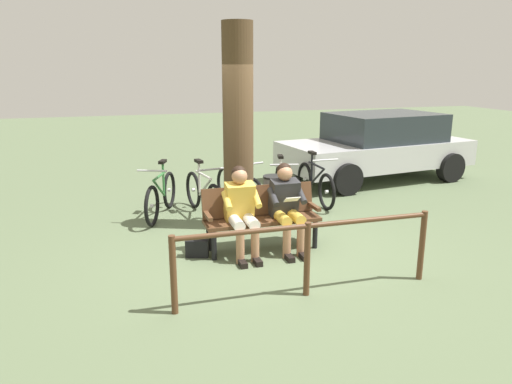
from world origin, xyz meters
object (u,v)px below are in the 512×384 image
Objects in this scene: litter_bin at (274,199)px; bicycle_green at (239,189)px; person_companion at (241,207)px; tree_trunk at (238,129)px; bicycle_purple at (315,184)px; parked_car at (378,145)px; bicycle_silver at (203,195)px; bench at (261,213)px; handbag at (197,248)px; bicycle_blue at (281,189)px; person_reading at (287,203)px; bicycle_orange at (161,196)px.

bicycle_green is at bearing -71.51° from litter_bin.
tree_trunk is (-0.27, -1.16, 0.89)m from person_companion.
bicycle_purple is 1.02× the size of bicycle_green.
parked_car reaches higher than person_companion.
bicycle_purple and bicycle_green have the same top height.
person_companion is 0.72× the size of bicycle_silver.
bench is 1.00m from handbag.
person_companion reaches higher than bicycle_silver.
litter_bin is 0.83m from bicycle_blue.
bicycle_purple reaches higher than litter_bin.
parked_car is at bearing 132.46° from bicycle_blue.
bicycle_green reaches higher than litter_bin.
litter_bin is at bearing 3.96° from bicycle_green.
person_reading is 2.07m from bicycle_silver.
bicycle_orange reaches higher than litter_bin.
bicycle_orange is (1.49, -2.03, -0.31)m from person_reading.
bicycle_green reaches higher than bench.
bicycle_blue is at bearing -135.66° from handbag.
person_reading is 1.00× the size of person_companion.
bicycle_green is at bearing -91.05° from bicycle_purple.
bicycle_silver is at bearing -85.30° from person_companion.
bicycle_purple is at bearing -123.10° from person_reading.
bicycle_purple is at bearing 84.92° from bicycle_silver.
tree_trunk is at bearing -128.87° from handbag.
bicycle_blue is at bearing 79.92° from bicycle_silver.
bicycle_green is at bearing -87.15° from person_reading.
person_reading is 0.39× the size of tree_trunk.
bicycle_blue and bicycle_green have the same top height.
bicycle_orange is (1.13, -0.87, -1.20)m from tree_trunk.
parked_car is (-3.47, -3.45, 0.11)m from person_reading.
tree_trunk is 1.87× the size of bicycle_silver.
bicycle_silver is at bearing -86.16° from bicycle_green.
person_companion is 1.46m from litter_bin.
bicycle_blue is at bearing -107.89° from person_reading.
parked_car is at bearing 123.59° from bicycle_purple.
bicycle_green is (1.45, -0.04, 0.00)m from bicycle_purple.
tree_trunk is at bearing 23.57° from parked_car.
bicycle_orange is at bearing -37.54° from tree_trunk.
person_companion reaches higher than bicycle_orange.
bicycle_blue is 1.40m from bicycle_silver.
parked_car reaches higher than handbag.
parked_car is at bearing -144.74° from litter_bin.
parked_car is at bearing 96.02° from bicycle_green.
handbag is 0.18× the size of bicycle_silver.
parked_car is at bearing -144.39° from handbag.
bicycle_green is 3.84m from parked_car.
bench is 0.39m from person_reading.
bicycle_silver is at bearing -35.90° from litter_bin.
tree_trunk is 2.28m from bicycle_purple.
handbag is 0.18× the size of bicycle_purple.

